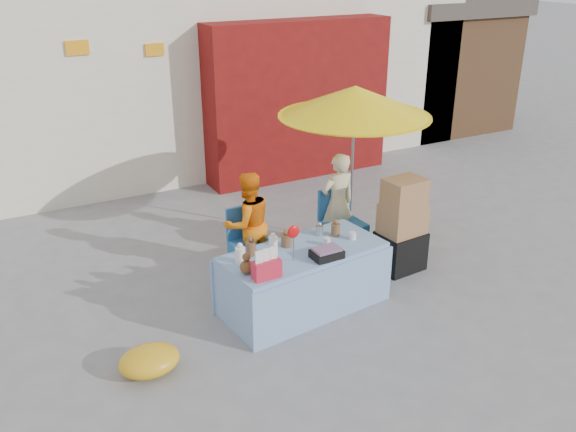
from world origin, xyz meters
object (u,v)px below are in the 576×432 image
chair_left (254,258)px  umbrella (355,102)px  vendor_orange (248,224)px  vendor_beige (338,203)px  market_table (303,278)px  box_stack (402,228)px  chair_right (342,236)px

chair_left → umbrella: (1.55, 0.28, 1.64)m
vendor_orange → vendor_beige: (1.25, 0.00, 0.02)m
vendor_orange → vendor_beige: 1.25m
market_table → chair_left: bearing=95.2°
market_table → umbrella: bearing=33.4°
vendor_beige → box_stack: vendor_beige is taller
market_table → chair_left: market_table is taller
vendor_beige → box_stack: (0.41, -0.79, -0.12)m
box_stack → chair_left: bearing=158.4°
chair_right → market_table: bearing=-142.9°
vendor_orange → box_stack: size_ratio=1.09×
market_table → box_stack: box_stack is taller
vendor_orange → vendor_beige: size_ratio=0.97×
chair_left → chair_right: 1.25m
box_stack → vendor_orange: bearing=154.5°
market_table → umbrella: (1.37, 1.15, 1.54)m
chair_left → vendor_orange: (0.00, 0.13, 0.38)m
chair_left → vendor_beige: vendor_beige is taller
chair_left → umbrella: umbrella is taller
chair_right → vendor_orange: (-1.25, 0.13, 0.38)m
chair_left → umbrella: size_ratio=0.41×
chair_right → vendor_beige: bearing=88.1°
chair_right → box_stack: size_ratio=0.72×
chair_right → vendor_orange: 1.31m
umbrella → vendor_orange: bearing=-174.5°
market_table → chair_right: size_ratio=2.21×
umbrella → box_stack: size_ratio=1.78×
chair_left → chair_right: same height
box_stack → vendor_beige: bearing=117.2°
vendor_beige → umbrella: (0.30, 0.15, 1.23)m
market_table → box_stack: (1.48, 0.20, 0.19)m
market_table → umbrella: 2.36m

